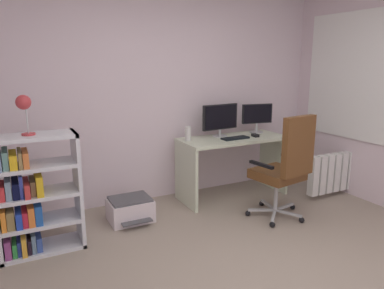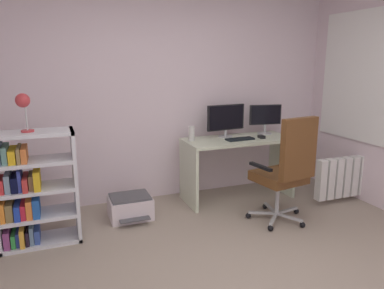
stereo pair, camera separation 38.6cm
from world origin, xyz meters
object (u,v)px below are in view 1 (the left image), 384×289
Objects in this scene: desk at (233,154)px; bookshelf at (30,198)px; keyboard at (235,138)px; office_chair at (286,165)px; monitor_main at (220,118)px; computer_mouse at (255,135)px; monitor_secondary at (257,116)px; desk_lamp at (24,106)px; radiator at (342,171)px; desktop_speaker at (188,134)px; printer at (130,209)px.

bookshelf is at bearing -171.25° from desk.
keyboard is 0.79m from office_chair.
monitor_main is 0.32m from keyboard.
computer_mouse is (0.29, -0.00, 0.01)m from keyboard.
monitor_main is 0.56m from monitor_secondary.
bookshelf is (-2.22, -0.49, -0.47)m from monitor_main.
keyboard is 2.36m from desk_lamp.
computer_mouse is at bearing 6.05° from desk_lamp.
desk is 2.46m from desk_lamp.
office_chair reaches higher than computer_mouse.
bookshelf reaches higher than keyboard.
computer_mouse is 0.79m from office_chair.
office_chair is (0.10, -0.84, 0.06)m from desk.
keyboard is 0.29m from computer_mouse.
bookshelf reaches higher than computer_mouse.
monitor_secondary is at bearing 70.64° from office_chair.
desk is 2.36m from bookshelf.
bookshelf is 3.63m from radiator.
desk_lamp is at bearing -175.70° from keyboard.
office_chair is (-0.16, -0.76, -0.16)m from computer_mouse.
desktop_speaker is at bearing 160.78° from radiator.
desk_lamp is 1.53m from printer.
computer_mouse is at bearing -129.77° from monitor_secondary.
keyboard is at bearing -175.95° from computer_mouse.
computer_mouse reaches higher than desk.
desktop_speaker reaches higher than desk.
desk_lamp reaches higher than monitor_secondary.
keyboard is 0.32× the size of radiator.
computer_mouse is at bearing -11.22° from desktop_speaker.
monitor_secondary is 2.42× the size of desktop_speaker.
radiator is at bearing -3.29° from bookshelf.
radiator is at bearing -23.83° from desk.
desk_lamp reaches higher than desktop_speaker.
desk_lamp reaches higher than printer.
printer is (-1.26, -0.25, -0.86)m from monitor_main.
monitor_main is 1.70m from radiator.
radiator is (3.59, -0.21, -1.01)m from desk_lamp.
monitor_secondary is at bearing 10.06° from desk_lamp.
printer is at bearing 170.54° from radiator.
desk is at bearing -8.07° from desktop_speaker.
desktop_speaker is at bearing -174.18° from monitor_main.
radiator is at bearing -19.22° from desktop_speaker.
printer is 0.42× the size of radiator.
office_chair is at bearing -82.91° from desk.
monitor_main reaches higher than desk.
computer_mouse is 2.65m from desk_lamp.
office_chair is at bearing -53.56° from desktop_speaker.
desktop_speaker is at bearing 160.77° from keyboard.
printer is (0.94, 0.23, -1.19)m from desk_lamp.
monitor_secondary is 1.28m from radiator.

